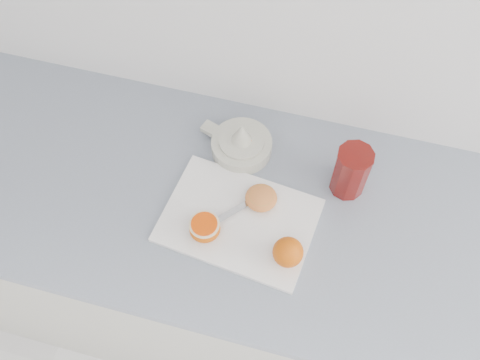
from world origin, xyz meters
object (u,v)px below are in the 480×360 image
Objects in this scene: counter at (269,278)px; red_tumbler at (350,173)px; cutting_board at (239,220)px; citrus_juicer at (241,144)px; half_orange at (205,228)px.

counter is 17.09× the size of red_tumbler.
cutting_board is 1.80× the size of citrus_juicer.
counter is at bearing 34.16° from half_orange.
cutting_board is 2.48× the size of red_tumbler.
counter is 0.54m from red_tumbler.
cutting_board is (-0.08, -0.05, 0.45)m from counter.
citrus_juicer reaches higher than cutting_board.
red_tumbler is (0.23, 0.16, 0.06)m from cutting_board.
counter is 0.46m from cutting_board.
cutting_board is 0.29m from red_tumbler.
red_tumbler reaches higher than counter.
red_tumbler is (0.30, 0.21, 0.03)m from half_orange.
counter is at bearing -48.70° from citrus_juicer.
cutting_board is 4.86× the size of half_orange.
cutting_board is at bearing -76.44° from citrus_juicer.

